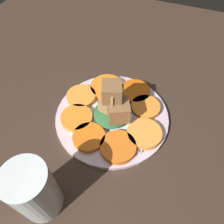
# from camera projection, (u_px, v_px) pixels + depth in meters

# --- Properties ---
(table_slab) EXTENTS (1.20, 1.20, 0.02)m
(table_slab) POSITION_uv_depth(u_px,v_px,m) (112.00, 120.00, 0.53)
(table_slab) COLOR #38281E
(table_slab) RESTS_ON ground
(plate) EXTENTS (0.27, 0.27, 0.01)m
(plate) POSITION_uv_depth(u_px,v_px,m) (112.00, 116.00, 0.52)
(plate) COLOR silver
(plate) RESTS_ON table_slab
(carrot_slice_0) EXTENTS (0.08, 0.08, 0.01)m
(carrot_slice_0) POSITION_uv_depth(u_px,v_px,m) (135.00, 92.00, 0.55)
(carrot_slice_0) COLOR #D35E11
(carrot_slice_0) RESTS_ON plate
(carrot_slice_1) EXTENTS (0.08, 0.08, 0.01)m
(carrot_slice_1) POSITION_uv_depth(u_px,v_px,m) (107.00, 87.00, 0.56)
(carrot_slice_1) COLOR orange
(carrot_slice_1) RESTS_ON plate
(carrot_slice_2) EXTENTS (0.07, 0.07, 0.01)m
(carrot_slice_2) POSITION_uv_depth(u_px,v_px,m) (81.00, 96.00, 0.54)
(carrot_slice_2) COLOR orange
(carrot_slice_2) RESTS_ON plate
(carrot_slice_3) EXTENTS (0.07, 0.07, 0.01)m
(carrot_slice_3) POSITION_uv_depth(u_px,v_px,m) (77.00, 118.00, 0.50)
(carrot_slice_3) COLOR orange
(carrot_slice_3) RESTS_ON plate
(carrot_slice_4) EXTENTS (0.07, 0.07, 0.01)m
(carrot_slice_4) POSITION_uv_depth(u_px,v_px,m) (89.00, 137.00, 0.47)
(carrot_slice_4) COLOR orange
(carrot_slice_4) RESTS_ON plate
(carrot_slice_5) EXTENTS (0.08, 0.08, 0.01)m
(carrot_slice_5) POSITION_uv_depth(u_px,v_px,m) (118.00, 147.00, 0.46)
(carrot_slice_5) COLOR orange
(carrot_slice_5) RESTS_ON plate
(carrot_slice_6) EXTENTS (0.08, 0.08, 0.01)m
(carrot_slice_6) POSITION_uv_depth(u_px,v_px,m) (144.00, 134.00, 0.48)
(carrot_slice_6) COLOR #F9963A
(carrot_slice_6) RESTS_ON plate
(carrot_slice_7) EXTENTS (0.07, 0.07, 0.01)m
(carrot_slice_7) POSITION_uv_depth(u_px,v_px,m) (145.00, 107.00, 0.52)
(carrot_slice_7) COLOR orange
(carrot_slice_7) RESTS_ON plate
(center_pile) EXTENTS (0.09, 0.09, 0.10)m
(center_pile) POSITION_uv_depth(u_px,v_px,m) (114.00, 106.00, 0.48)
(center_pile) COLOR #2D6033
(center_pile) RESTS_ON plate
(fork) EXTENTS (0.18, 0.07, 0.00)m
(fork) POSITION_uv_depth(u_px,v_px,m) (136.00, 119.00, 0.50)
(fork) COLOR #B2B2B7
(fork) RESTS_ON plate
(water_glass) EXTENTS (0.07, 0.07, 0.13)m
(water_glass) POSITION_uv_depth(u_px,v_px,m) (34.00, 191.00, 0.35)
(water_glass) COLOR silver
(water_glass) RESTS_ON table_slab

